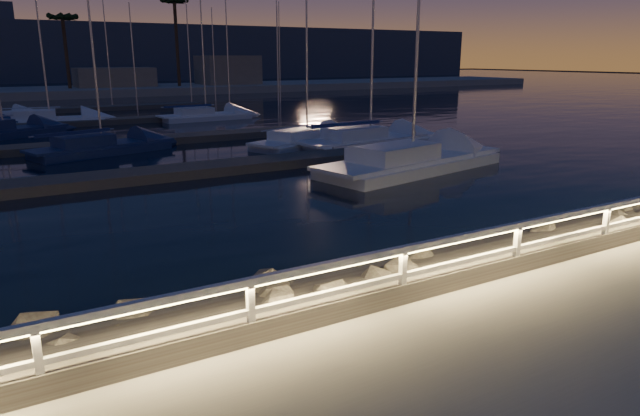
{
  "coord_description": "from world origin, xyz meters",
  "views": [
    {
      "loc": [
        -8.22,
        -7.59,
        4.35
      ],
      "look_at": [
        -1.39,
        4.0,
        0.77
      ],
      "focal_mm": 32.0,
      "sensor_mm": 36.0,
      "label": 1
    }
  ],
  "objects_px": {
    "guard_rail": "(480,244)",
    "sailboat_d": "(408,161)",
    "sailboat_c": "(367,140)",
    "sailboat_k": "(47,120)",
    "sailboat_g": "(99,146)",
    "sailboat_h": "(305,139)",
    "sailboat_l": "(204,115)",
    "sailboat_j": "(0,131)"
  },
  "relations": [
    {
      "from": "guard_rail",
      "to": "sailboat_d",
      "type": "xyz_separation_m",
      "value": [
        7.91,
        11.95,
        -0.9
      ]
    },
    {
      "from": "sailboat_c",
      "to": "sailboat_k",
      "type": "xyz_separation_m",
      "value": [
        -14.26,
        20.85,
        -0.02
      ]
    },
    {
      "from": "sailboat_c",
      "to": "sailboat_g",
      "type": "xyz_separation_m",
      "value": [
        -13.32,
        5.37,
        -0.04
      ]
    },
    {
      "from": "sailboat_c",
      "to": "sailboat_h",
      "type": "xyz_separation_m",
      "value": [
        -2.71,
        2.26,
        -0.05
      ]
    },
    {
      "from": "sailboat_c",
      "to": "sailboat_k",
      "type": "bearing_deg",
      "value": 120.73
    },
    {
      "from": "sailboat_l",
      "to": "sailboat_d",
      "type": "bearing_deg",
      "value": -92.63
    },
    {
      "from": "sailboat_h",
      "to": "sailboat_c",
      "type": "bearing_deg",
      "value": -60.76
    },
    {
      "from": "sailboat_h",
      "to": "sailboat_j",
      "type": "distance_m",
      "value": 19.49
    },
    {
      "from": "sailboat_c",
      "to": "sailboat_d",
      "type": "bearing_deg",
      "value": -113.23
    },
    {
      "from": "sailboat_k",
      "to": "sailboat_l",
      "type": "bearing_deg",
      "value": -5.78
    },
    {
      "from": "sailboat_g",
      "to": "sailboat_h",
      "type": "height_order",
      "value": "sailboat_h"
    },
    {
      "from": "sailboat_g",
      "to": "sailboat_j",
      "type": "relative_size",
      "value": 0.98
    },
    {
      "from": "sailboat_g",
      "to": "sailboat_k",
      "type": "distance_m",
      "value": 15.51
    },
    {
      "from": "sailboat_c",
      "to": "sailboat_j",
      "type": "height_order",
      "value": "sailboat_c"
    },
    {
      "from": "sailboat_d",
      "to": "sailboat_h",
      "type": "height_order",
      "value": "sailboat_d"
    },
    {
      "from": "sailboat_j",
      "to": "sailboat_k",
      "type": "relative_size",
      "value": 0.94
    },
    {
      "from": "guard_rail",
      "to": "sailboat_d",
      "type": "bearing_deg",
      "value": 56.48
    },
    {
      "from": "sailboat_d",
      "to": "sailboat_j",
      "type": "bearing_deg",
      "value": 114.14
    },
    {
      "from": "guard_rail",
      "to": "sailboat_c",
      "type": "bearing_deg",
      "value": 60.98
    },
    {
      "from": "sailboat_k",
      "to": "sailboat_c",
      "type": "bearing_deg",
      "value": -49.64
    },
    {
      "from": "sailboat_g",
      "to": "sailboat_l",
      "type": "height_order",
      "value": "sailboat_l"
    },
    {
      "from": "guard_rail",
      "to": "sailboat_l",
      "type": "relative_size",
      "value": 3.42
    },
    {
      "from": "sailboat_g",
      "to": "sailboat_l",
      "type": "distance_m",
      "value": 16.71
    },
    {
      "from": "sailboat_j",
      "to": "sailboat_k",
      "type": "height_order",
      "value": "sailboat_k"
    },
    {
      "from": "guard_rail",
      "to": "sailboat_k",
      "type": "bearing_deg",
      "value": 95.89
    },
    {
      "from": "sailboat_j",
      "to": "sailboat_l",
      "type": "bearing_deg",
      "value": -10.31
    },
    {
      "from": "sailboat_g",
      "to": "sailboat_j",
      "type": "xyz_separation_m",
      "value": [
        -4.18,
        9.59,
        0.03
      ]
    },
    {
      "from": "sailboat_h",
      "to": "sailboat_l",
      "type": "relative_size",
      "value": 1.01
    },
    {
      "from": "sailboat_g",
      "to": "sailboat_h",
      "type": "relative_size",
      "value": 0.97
    },
    {
      "from": "sailboat_k",
      "to": "sailboat_l",
      "type": "height_order",
      "value": "sailboat_k"
    },
    {
      "from": "sailboat_g",
      "to": "sailboat_h",
      "type": "xyz_separation_m",
      "value": [
        10.61,
        -3.1,
        -0.01
      ]
    },
    {
      "from": "guard_rail",
      "to": "sailboat_l",
      "type": "xyz_separation_m",
      "value": [
        7.22,
        36.91,
        -0.98
      ]
    },
    {
      "from": "sailboat_h",
      "to": "sailboat_l",
      "type": "height_order",
      "value": "sailboat_h"
    },
    {
      "from": "sailboat_g",
      "to": "sailboat_l",
      "type": "relative_size",
      "value": 0.98
    },
    {
      "from": "sailboat_j",
      "to": "sailboat_l",
      "type": "xyz_separation_m",
      "value": [
        14.51,
        3.55,
        -0.04
      ]
    },
    {
      "from": "sailboat_k",
      "to": "sailboat_j",
      "type": "bearing_deg",
      "value": -112.83
    },
    {
      "from": "sailboat_j",
      "to": "sailboat_l",
      "type": "relative_size",
      "value": 1.0
    },
    {
      "from": "guard_rail",
      "to": "sailboat_j",
      "type": "xyz_separation_m",
      "value": [
        -7.29,
        33.36,
        -0.94
      ]
    },
    {
      "from": "sailboat_j",
      "to": "sailboat_l",
      "type": "distance_m",
      "value": 14.94
    },
    {
      "from": "guard_rail",
      "to": "sailboat_g",
      "type": "relative_size",
      "value": 3.47
    },
    {
      "from": "sailboat_c",
      "to": "guard_rail",
      "type": "bearing_deg",
      "value": -122.66
    },
    {
      "from": "guard_rail",
      "to": "sailboat_d",
      "type": "height_order",
      "value": "sailboat_d"
    }
  ]
}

